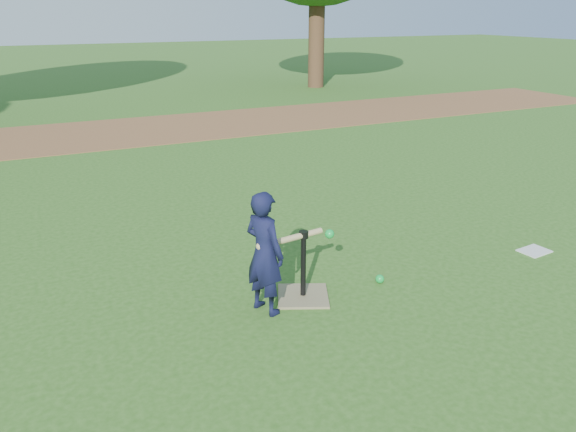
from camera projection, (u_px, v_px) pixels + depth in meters
name	position (u px, v px, depth m)	size (l,w,h in m)	color
ground	(313.00, 279.00, 5.18)	(80.00, 80.00, 0.00)	#285116
dirt_strip	(141.00, 130.00, 11.52)	(24.00, 3.00, 0.01)	brown
child	(264.00, 253.00, 4.48)	(0.38, 0.25, 1.03)	black
wiffle_ball_ground	(380.00, 279.00, 5.10)	(0.08, 0.08, 0.08)	#0D9934
clipboard	(534.00, 251.00, 5.78)	(0.30, 0.23, 0.01)	silver
batting_tee	(303.00, 286.00, 4.83)	(0.57, 0.57, 0.61)	#7A6E4D
swing_action	(297.00, 238.00, 4.60)	(0.71, 0.15, 0.08)	tan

